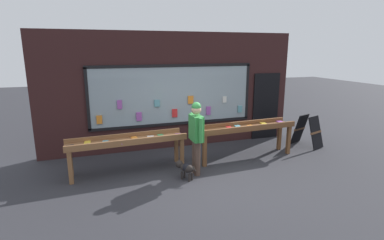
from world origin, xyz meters
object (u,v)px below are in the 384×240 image
(display_table_left, at_px, (127,143))
(sandwich_board_sign, at_px, (308,131))
(display_table_right, at_px, (246,130))
(small_dog, at_px, (185,168))
(person_browsing, at_px, (196,133))

(display_table_left, relative_size, sandwich_board_sign, 2.97)
(display_table_left, xyz_separation_m, sandwich_board_sign, (5.31, 0.26, -0.23))
(display_table_right, xyz_separation_m, small_dog, (-1.93, -0.84, -0.47))
(sandwich_board_sign, bearing_deg, person_browsing, 174.07)
(small_dog, distance_m, sandwich_board_sign, 4.30)
(display_table_left, distance_m, sandwich_board_sign, 5.32)
(display_table_right, xyz_separation_m, sandwich_board_sign, (2.23, 0.26, -0.28))
(person_browsing, distance_m, small_dog, 0.81)
(display_table_left, bearing_deg, small_dog, -36.01)
(person_browsing, height_order, sandwich_board_sign, person_browsing)
(small_dog, bearing_deg, person_browsing, -91.97)
(person_browsing, xyz_separation_m, small_dog, (-0.32, -0.20, -0.72))
(display_table_right, relative_size, sandwich_board_sign, 2.97)
(person_browsing, relative_size, sandwich_board_sign, 1.83)
(sandwich_board_sign, bearing_deg, display_table_right, 167.57)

